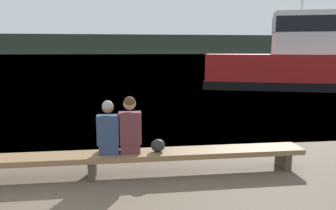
{
  "coord_description": "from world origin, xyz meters",
  "views": [
    {
      "loc": [
        0.96,
        -2.46,
        2.29
      ],
      "look_at": [
        2.13,
        6.31,
        0.78
      ],
      "focal_mm": 35.0,
      "sensor_mm": 36.0,
      "label": 1
    }
  ],
  "objects_px": {
    "person_left": "(109,130)",
    "shopping_bag": "(158,145)",
    "bench_main": "(92,158)",
    "person_right": "(130,127)",
    "tugboat_red": "(297,65)"
  },
  "relations": [
    {
      "from": "person_left",
      "to": "tugboat_red",
      "type": "relative_size",
      "value": 0.09
    },
    {
      "from": "person_left",
      "to": "shopping_bag",
      "type": "height_order",
      "value": "person_left"
    },
    {
      "from": "person_left",
      "to": "shopping_bag",
      "type": "xyz_separation_m",
      "value": [
        0.89,
        -0.0,
        -0.32
      ]
    },
    {
      "from": "bench_main",
      "to": "person_left",
      "type": "bearing_deg",
      "value": -0.47
    },
    {
      "from": "bench_main",
      "to": "person_right",
      "type": "distance_m",
      "value": 0.88
    },
    {
      "from": "person_right",
      "to": "shopping_bag",
      "type": "xyz_separation_m",
      "value": [
        0.5,
        0.0,
        -0.36
      ]
    },
    {
      "from": "bench_main",
      "to": "person_right",
      "type": "xyz_separation_m",
      "value": [
        0.69,
        -0.0,
        0.55
      ]
    },
    {
      "from": "bench_main",
      "to": "tugboat_red",
      "type": "xyz_separation_m",
      "value": [
        10.55,
        12.14,
        1.03
      ]
    },
    {
      "from": "bench_main",
      "to": "shopping_bag",
      "type": "xyz_separation_m",
      "value": [
        1.19,
        -0.0,
        0.19
      ]
    },
    {
      "from": "bench_main",
      "to": "person_left",
      "type": "relative_size",
      "value": 8.08
    },
    {
      "from": "bench_main",
      "to": "shopping_bag",
      "type": "bearing_deg",
      "value": -0.17
    },
    {
      "from": "person_left",
      "to": "tugboat_red",
      "type": "bearing_deg",
      "value": 49.85
    },
    {
      "from": "shopping_bag",
      "to": "tugboat_red",
      "type": "bearing_deg",
      "value": 52.39
    },
    {
      "from": "person_left",
      "to": "shopping_bag",
      "type": "bearing_deg",
      "value": -0.07
    },
    {
      "from": "person_right",
      "to": "tugboat_red",
      "type": "height_order",
      "value": "tugboat_red"
    }
  ]
}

